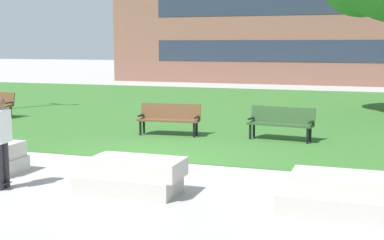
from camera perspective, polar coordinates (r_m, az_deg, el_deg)
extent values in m
plane|color=#A3A09B|center=(12.26, -4.56, -4.37)|extent=(140.00, 140.00, 0.00)
cube|color=#336628|center=(21.69, 5.84, 1.09)|extent=(40.00, 20.00, 0.02)
cube|color=#B2ADA3|center=(9.71, -6.80, -6.76)|extent=(1.80, 0.90, 0.32)
cube|color=#BBB6AB|center=(9.57, -5.91, -5.00)|extent=(1.66, 0.83, 0.32)
cube|color=#B2ADA3|center=(8.80, 15.05, -8.56)|extent=(1.80, 0.90, 0.32)
cube|color=#BBB6AB|center=(8.71, 16.02, -6.59)|extent=(1.66, 0.83, 0.32)
cylinder|color=#28282D|center=(10.51, -19.33, -4.51)|extent=(0.15, 0.15, 0.86)
cube|color=white|center=(10.30, -19.81, -0.65)|extent=(0.28, 0.42, 0.60)
cylinder|color=white|center=(10.43, -19.42, -0.28)|extent=(0.13, 0.31, 0.55)
cube|color=black|center=(10.42, -19.20, -6.45)|extent=(0.13, 0.21, 0.06)
cube|color=black|center=(20.02, -18.99, 1.75)|extent=(0.06, 0.40, 0.04)
cylinder|color=black|center=(19.96, -19.31, 0.70)|extent=(0.07, 0.07, 0.41)
cylinder|color=black|center=(20.21, -18.76, 0.81)|extent=(0.07, 0.07, 0.41)
cube|color=brown|center=(15.43, -2.54, -0.04)|extent=(1.83, 0.60, 0.05)
cube|color=brown|center=(15.63, -2.29, 0.92)|extent=(1.80, 0.29, 0.46)
cube|color=black|center=(15.66, -5.50, 0.50)|extent=(0.10, 0.40, 0.04)
cube|color=black|center=(15.20, 0.51, 0.31)|extent=(0.10, 0.40, 0.04)
cylinder|color=black|center=(15.55, -5.53, -0.87)|extent=(0.07, 0.07, 0.41)
cylinder|color=black|center=(15.11, 0.22, -1.09)|extent=(0.07, 0.07, 0.41)
cylinder|color=black|center=(15.85, -5.16, -0.69)|extent=(0.07, 0.07, 0.41)
cylinder|color=black|center=(15.42, 0.49, -0.91)|extent=(0.07, 0.07, 0.41)
cube|color=#284723|center=(14.80, 9.37, -0.48)|extent=(1.84, 0.64, 0.05)
cube|color=#284723|center=(15.01, 9.65, 0.51)|extent=(1.80, 0.33, 0.46)
cube|color=black|center=(15.03, 6.30, 0.17)|extent=(0.11, 0.40, 0.04)
cube|color=black|center=(14.58, 12.56, -0.22)|extent=(0.11, 0.40, 0.04)
cylinder|color=black|center=(14.92, 6.22, -1.26)|extent=(0.07, 0.07, 0.41)
cylinder|color=black|center=(14.49, 12.22, -1.68)|extent=(0.07, 0.07, 0.41)
cylinder|color=black|center=(15.22, 6.61, -1.08)|extent=(0.07, 0.07, 0.41)
cylinder|color=black|center=(14.80, 12.50, -1.48)|extent=(0.07, 0.07, 0.41)
cube|color=#232D3D|center=(35.18, 12.63, 7.19)|extent=(21.01, 0.03, 1.40)
cube|color=#232D3D|center=(35.27, 12.79, 12.07)|extent=(21.01, 0.03, 1.40)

